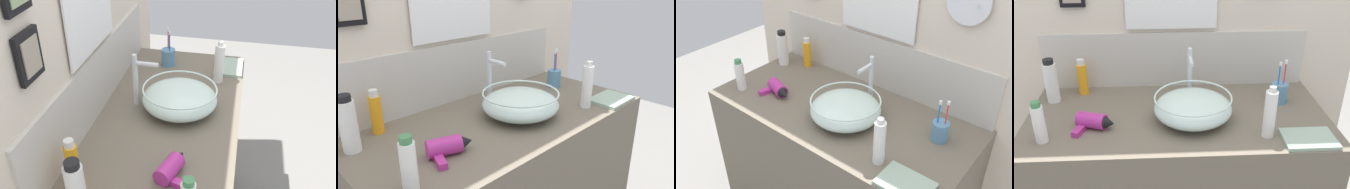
% 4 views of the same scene
% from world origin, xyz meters
% --- Properties ---
extents(back_panel, '(1.85, 0.10, 2.30)m').
position_xyz_m(back_panel, '(-0.00, 0.35, 1.15)').
color(back_panel, beige).
rests_on(back_panel, ground).
extents(glass_bowl_sink, '(0.34, 0.34, 0.11)m').
position_xyz_m(glass_bowl_sink, '(0.06, -0.04, 0.98)').
color(glass_bowl_sink, silver).
rests_on(glass_bowl_sink, vanity_counter).
extents(faucet, '(0.02, 0.12, 0.25)m').
position_xyz_m(faucet, '(0.06, 0.15, 1.06)').
color(faucet, silver).
rests_on(faucet, vanity_counter).
extents(hair_drier, '(0.18, 0.14, 0.07)m').
position_xyz_m(hair_drier, '(-0.35, -0.09, 0.95)').
color(hair_drier, '#B22D8C').
rests_on(hair_drier, vanity_counter).
extents(toothbrush_cup, '(0.07, 0.07, 0.21)m').
position_xyz_m(toothbrush_cup, '(0.48, 0.10, 0.97)').
color(toothbrush_cup, '#598CB2').
rests_on(toothbrush_cup, vanity_counter).
extents(shampoo_bottle, '(0.06, 0.06, 0.21)m').
position_xyz_m(shampoo_bottle, '(-0.58, 0.16, 1.02)').
color(shampoo_bottle, white).
rests_on(shampoo_bottle, vanity_counter).
extents(spray_bottle, '(0.05, 0.05, 0.18)m').
position_xyz_m(spray_bottle, '(-0.45, 0.24, 1.00)').
color(spray_bottle, orange).
rests_on(spray_bottle, vanity_counter).
extents(soap_dispenser, '(0.05, 0.05, 0.22)m').
position_xyz_m(soap_dispenser, '(0.36, -0.19, 1.02)').
color(soap_dispenser, white).
rests_on(soap_dispenser, vanity_counter).
extents(lotion_bottle, '(0.05, 0.05, 0.18)m').
position_xyz_m(lotion_bottle, '(-0.55, -0.18, 1.00)').
color(lotion_bottle, white).
rests_on(lotion_bottle, vanity_counter).
extents(hand_towel, '(0.21, 0.15, 0.02)m').
position_xyz_m(hand_towel, '(0.51, -0.23, 0.93)').
color(hand_towel, '#99B29E').
rests_on(hand_towel, vanity_counter).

